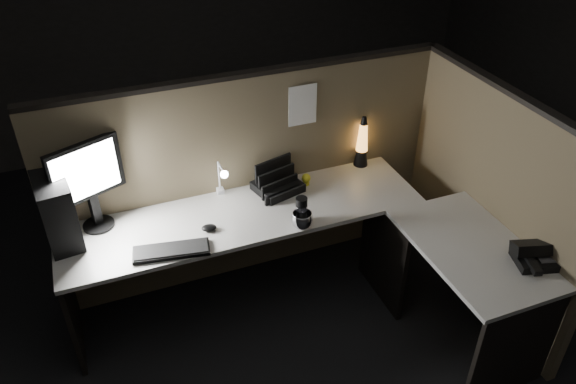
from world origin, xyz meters
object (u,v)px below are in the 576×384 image
object	(u,v)px
pc_tower	(57,209)
lava_lamp	(362,145)
keyboard	(171,251)
monitor	(88,178)
desk_phone	(534,255)

from	to	relation	value
pc_tower	lava_lamp	size ratio (longest dim) A/B	1.10
pc_tower	keyboard	world-z (taller)	pc_tower
pc_tower	lava_lamp	xyz separation A→B (m)	(2.03, 0.10, -0.05)
keyboard	lava_lamp	size ratio (longest dim) A/B	1.15
keyboard	pc_tower	bearing A→B (deg)	157.39
monitor	keyboard	distance (m)	0.65
keyboard	desk_phone	bearing A→B (deg)	-13.41
keyboard	desk_phone	xyz separation A→B (m)	(1.88, -0.82, 0.04)
keyboard	lava_lamp	world-z (taller)	lava_lamp
keyboard	lava_lamp	distance (m)	1.54
lava_lamp	desk_phone	world-z (taller)	lava_lamp
lava_lamp	monitor	bearing A→B (deg)	-178.67
monitor	desk_phone	size ratio (longest dim) A/B	2.17
lava_lamp	desk_phone	distance (m)	1.36
monitor	lava_lamp	world-z (taller)	monitor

